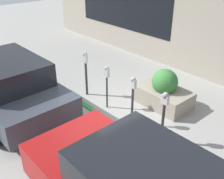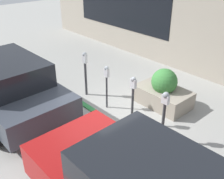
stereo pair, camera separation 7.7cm
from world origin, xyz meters
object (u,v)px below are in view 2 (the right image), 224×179
parking_meter_nearest (164,109)px  parked_car_middle (6,84)px  planter_box (163,92)px  parking_meter_fourth (85,69)px  parking_meter_middle (107,78)px  parking_meter_second (133,93)px

parking_meter_nearest → parked_car_middle: 4.58m
planter_box → parking_meter_fourth: bearing=33.5°
parking_meter_middle → parking_meter_nearest: bearing=179.1°
parking_meter_nearest → parking_meter_second: 1.01m
parking_meter_nearest → parked_car_middle: bearing=28.4°
parking_meter_fourth → planter_box: bearing=-146.5°
parking_meter_nearest → parking_meter_middle: (2.13, -0.03, 0.03)m
parking_meter_second → parking_meter_fourth: parking_meter_fourth is taller
parking_meter_middle → parked_car_middle: (1.89, 2.22, -0.15)m
parking_meter_second → planter_box: size_ratio=0.87×
parking_meter_fourth → planter_box: size_ratio=0.90×
parking_meter_second → parking_meter_middle: bearing=-3.0°
parking_meter_fourth → parking_meter_middle: bearing=178.8°
parking_meter_second → parked_car_middle: parked_car_middle is taller
planter_box → parked_car_middle: parked_car_middle is taller
parking_meter_fourth → parked_car_middle: bearing=69.7°
parking_meter_second → parked_car_middle: bearing=35.6°
parking_meter_middle → planter_box: size_ratio=0.83×
parking_meter_fourth → parking_meter_second: bearing=177.9°
parking_meter_fourth → parked_car_middle: parked_car_middle is taller
planter_box → parked_car_middle: bearing=51.2°
parking_meter_middle → parked_car_middle: 2.92m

